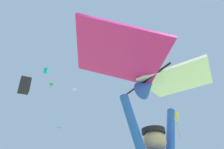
% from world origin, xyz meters
% --- Properties ---
extents(held_stunt_kite, '(2.11, 1.36, 0.44)m').
position_xyz_m(held_stunt_kite, '(-0.34, 0.02, 2.29)').
color(held_stunt_kite, black).
extents(distant_kite_yellow_overhead_distant, '(1.03, 1.12, 2.07)m').
position_xyz_m(distant_kite_yellow_overhead_distant, '(7.34, 9.35, 6.15)').
color(distant_kite_yellow_overhead_distant, yellow).
extents(distant_kite_white_mid_right, '(0.96, 1.04, 1.96)m').
position_xyz_m(distant_kite_white_mid_right, '(-0.26, 29.65, 19.15)').
color(distant_kite_white_mid_right, white).
extents(distant_kite_green_high_right, '(1.22, 1.24, 1.95)m').
position_xyz_m(distant_kite_green_high_right, '(-5.21, 31.75, 20.76)').
color(distant_kite_green_high_right, green).
extents(distant_kite_teal_low_left, '(0.97, 0.97, 0.22)m').
position_xyz_m(distant_kite_teal_low_left, '(-1.65, 21.65, 8.52)').
color(distant_kite_teal_low_left, '#19B2AD').
extents(distant_kite_teal_far_center, '(0.72, 0.89, 0.99)m').
position_xyz_m(distant_kite_teal_far_center, '(-5.15, 20.90, 16.76)').
color(distant_kite_teal_far_center, '#19B2AD').
extents(distant_kite_blue_high_left, '(1.11, 0.95, 1.20)m').
position_xyz_m(distant_kite_blue_high_left, '(5.57, 10.40, 14.01)').
color(distant_kite_blue_high_left, blue).
extents(distant_kite_black_low_right, '(1.04, 0.94, 1.28)m').
position_xyz_m(distant_kite_black_low_right, '(-4.66, 11.00, 8.08)').
color(distant_kite_black_low_right, black).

